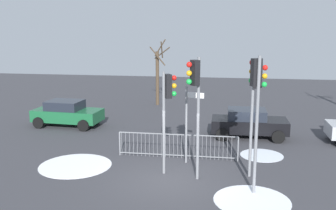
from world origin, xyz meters
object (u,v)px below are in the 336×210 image
Objects in this scene: traffic_light_foreground_right at (195,91)px; traffic_light_rear_right at (257,93)px; direction_sign_post at (188,121)px; car_green_mid at (67,113)px; car_black_far at (249,123)px; traffic_light_rear_left at (256,94)px; bare_tree_left at (158,74)px; traffic_light_foreground_left at (167,100)px.

traffic_light_rear_right is at bearing -114.56° from traffic_light_foreground_right.
direction_sign_post is at bearing -26.02° from traffic_light_foreground_right.
direction_sign_post is at bearing -30.18° from car_green_mid.
traffic_light_foreground_right is 10.74m from car_green_mid.
traffic_light_rear_left is at bearing -92.08° from car_black_far.
traffic_light_rear_left is at bearing -67.66° from bare_tree_left.
traffic_light_rear_right reaches higher than direction_sign_post.
car_green_mid is (-7.43, 5.05, -1.04)m from direction_sign_post.
car_black_far is at bearing 59.43° from traffic_light_rear_left.
traffic_light_rear_right is 1.15× the size of car_black_far.
traffic_light_foreground_left is at bearing -77.97° from bare_tree_left.
traffic_light_foreground_right reaches higher than traffic_light_foreground_left.
bare_tree_left is (-3.45, 11.95, 0.42)m from direction_sign_post.
traffic_light_foreground_right is at bearing -74.16° from bare_tree_left.
car_green_mid is at bearing 175.13° from car_black_far.
traffic_light_rear_right is 12.08m from car_green_mid.
car_green_mid is (-10.05, 6.22, -2.46)m from traffic_light_rear_right.
traffic_light_rear_left reaches higher than direction_sign_post.
traffic_light_foreground_left is at bearing -64.68° from traffic_light_rear_right.
bare_tree_left reaches higher than traffic_light_rear_right.
traffic_light_rear_right is at bearing 55.72° from traffic_light_rear_left.
traffic_light_rear_right reaches higher than traffic_light_foreground_left.
car_black_far is (2.67, 4.30, -1.04)m from direction_sign_post.
car_green_mid is (-7.88, 6.83, -2.56)m from traffic_light_foreground_right.
traffic_light_foreground_right is 6.97m from car_black_far.
traffic_light_rear_left is 1.22× the size of car_black_far.
traffic_light_rear_left is (-0.12, -1.35, 0.19)m from traffic_light_rear_right.
car_black_far is 9.90m from bare_tree_left.
car_green_mid is (-10.10, 0.74, 0.00)m from car_black_far.
direction_sign_post is at bearing -122.48° from car_black_far.
traffic_light_foreground_left is at bearing -101.86° from direction_sign_post.
direction_sign_post is (-2.62, 1.18, -1.42)m from traffic_light_rear_right.
bare_tree_left is at bearing 162.11° from traffic_light_foreground_left.
bare_tree_left reaches higher than car_black_far.
bare_tree_left reaches higher than direction_sign_post.
traffic_light_rear_left reaches higher than car_black_far.
direction_sign_post reaches higher than car_black_far.
traffic_light_foreground_left is 1.03× the size of car_black_far.
traffic_light_rear_right is 3.28m from traffic_light_foreground_left.
traffic_light_rear_left is 7.33m from car_black_far.
bare_tree_left is at bearing -131.03° from traffic_light_rear_right.
traffic_light_foreground_left is at bearing 23.39° from traffic_light_foreground_right.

